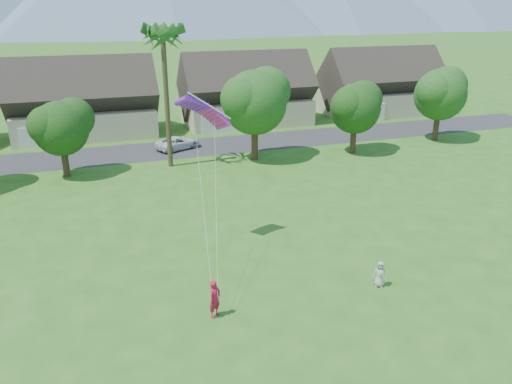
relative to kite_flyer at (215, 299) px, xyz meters
name	(u,v)px	position (x,y,z in m)	size (l,w,h in m)	color
ground	(331,353)	(4.02, -4.24, -0.96)	(500.00, 500.00, 0.00)	#2D6019
street	(181,149)	(4.02, 29.76, -0.96)	(90.00, 7.00, 0.01)	#2D2D30
kite_flyer	(215,299)	(0.00, 0.00, 0.00)	(0.70, 0.46, 1.92)	#C1163B
watcher	(380,274)	(8.87, -0.16, -0.24)	(0.71, 0.46, 1.44)	#B1B2AD
parked_car	(178,143)	(3.72, 29.76, -0.30)	(2.18, 4.74, 1.32)	silver
houses_row	(169,100)	(4.51, 38.76, 2.48)	(72.75, 8.19, 8.86)	beige
tree_row	(178,114)	(2.87, 23.68, 3.93)	(62.27, 6.67, 8.45)	#47301C
fan_palm	(162,32)	(2.02, 24.26, 10.84)	(3.00, 3.00, 13.80)	#4C3D26
parafoil_kite	(204,109)	(1.66, 8.09, 7.38)	(3.55, 1.39, 0.50)	purple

